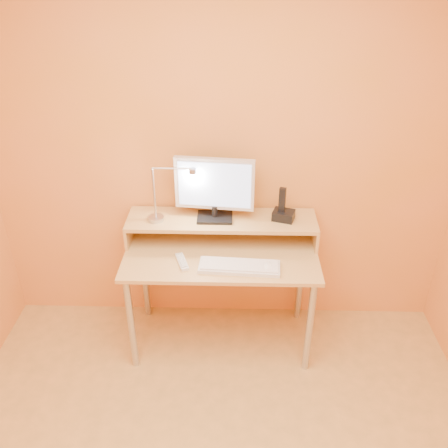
{
  "coord_description": "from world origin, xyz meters",
  "views": [
    {
      "loc": [
        0.09,
        -1.33,
        2.41
      ],
      "look_at": [
        0.02,
        1.13,
        0.96
      ],
      "focal_mm": 39.0,
      "sensor_mm": 36.0,
      "label": 1
    }
  ],
  "objects_px": {
    "remote_control": "(182,262)",
    "keyboard": "(239,267)",
    "lamp_base": "(156,218)",
    "monitor_panel": "(215,184)",
    "mouse": "(268,267)",
    "phone_dock": "(284,215)"
  },
  "relations": [
    {
      "from": "monitor_panel",
      "to": "phone_dock",
      "type": "relative_size",
      "value": 3.76
    },
    {
      "from": "monitor_panel",
      "to": "remote_control",
      "type": "distance_m",
      "value": 0.51
    },
    {
      "from": "monitor_panel",
      "to": "phone_dock",
      "type": "height_order",
      "value": "monitor_panel"
    },
    {
      "from": "keyboard",
      "to": "lamp_base",
      "type": "bearing_deg",
      "value": 155.53
    },
    {
      "from": "remote_control",
      "to": "lamp_base",
      "type": "bearing_deg",
      "value": 108.15
    },
    {
      "from": "lamp_base",
      "to": "remote_control",
      "type": "xyz_separation_m",
      "value": [
        0.18,
        -0.24,
        -0.16
      ]
    },
    {
      "from": "monitor_panel",
      "to": "mouse",
      "type": "xyz_separation_m",
      "value": [
        0.33,
        -0.33,
        -0.38
      ]
    },
    {
      "from": "lamp_base",
      "to": "phone_dock",
      "type": "height_order",
      "value": "phone_dock"
    },
    {
      "from": "keyboard",
      "to": "remote_control",
      "type": "xyz_separation_m",
      "value": [
        -0.35,
        0.05,
        -0.0
      ]
    },
    {
      "from": "keyboard",
      "to": "mouse",
      "type": "distance_m",
      "value": 0.17
    },
    {
      "from": "keyboard",
      "to": "mouse",
      "type": "height_order",
      "value": "mouse"
    },
    {
      "from": "lamp_base",
      "to": "phone_dock",
      "type": "distance_m",
      "value": 0.8
    },
    {
      "from": "mouse",
      "to": "remote_control",
      "type": "height_order",
      "value": "mouse"
    },
    {
      "from": "phone_dock",
      "to": "remote_control",
      "type": "height_order",
      "value": "phone_dock"
    },
    {
      "from": "monitor_panel",
      "to": "remote_control",
      "type": "bearing_deg",
      "value": -118.34
    },
    {
      "from": "mouse",
      "to": "monitor_panel",
      "type": "bearing_deg",
      "value": 147.1
    },
    {
      "from": "phone_dock",
      "to": "mouse",
      "type": "distance_m",
      "value": 0.38
    },
    {
      "from": "monitor_panel",
      "to": "phone_dock",
      "type": "xyz_separation_m",
      "value": [
        0.43,
        -0.01,
        -0.21
      ]
    },
    {
      "from": "lamp_base",
      "to": "remote_control",
      "type": "distance_m",
      "value": 0.34
    },
    {
      "from": "remote_control",
      "to": "mouse",
      "type": "bearing_deg",
      "value": -25.57
    },
    {
      "from": "lamp_base",
      "to": "keyboard",
      "type": "xyz_separation_m",
      "value": [
        0.53,
        -0.28,
        -0.16
      ]
    },
    {
      "from": "remote_control",
      "to": "keyboard",
      "type": "bearing_deg",
      "value": -26.95
    }
  ]
}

